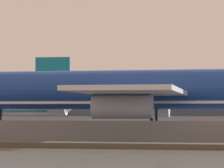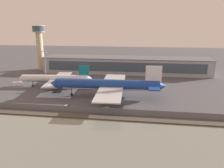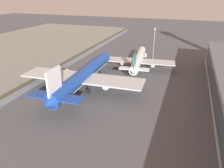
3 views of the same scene
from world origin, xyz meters
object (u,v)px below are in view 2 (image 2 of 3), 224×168
control_tower (40,43)px  apron_light_mast_apron_west (45,65)px  cargo_jet_blue (109,85)px  ops_van (18,84)px  baggage_tug (68,107)px  passenger_jet_white_teal (56,79)px

control_tower → apron_light_mast_apron_west: size_ratio=1.84×
cargo_jet_blue → control_tower: (-62.16, 59.65, 14.07)m
ops_van → cargo_jet_blue: bearing=-13.0°
baggage_tug → apron_light_mast_apron_west: (-26.18, 37.22, 10.05)m
passenger_jet_white_teal → apron_light_mast_apron_west: bearing=146.0°
cargo_jet_blue → passenger_jet_white_teal: 34.79m
cargo_jet_blue → passenger_jet_white_teal: bearing=155.9°
passenger_jet_white_teal → baggage_tug: 36.16m
cargo_jet_blue → passenger_jet_white_teal: size_ratio=1.33×
apron_light_mast_apron_west → baggage_tug: bearing=-54.9°
control_tower → cargo_jet_blue: bearing=-43.8°
control_tower → baggage_tug: bearing=-58.0°
ops_van → apron_light_mast_apron_west: 18.15m
cargo_jet_blue → passenger_jet_white_teal: cargo_jet_blue is taller
ops_van → passenger_jet_white_teal: bearing=4.8°
baggage_tug → control_tower: 92.61m
cargo_jet_blue → baggage_tug: size_ratio=15.52×
baggage_tug → apron_light_mast_apron_west: 46.60m
baggage_tug → ops_van: bearing=143.2°
ops_van → apron_light_mast_apron_west: apron_light_mast_apron_west is taller
cargo_jet_blue → apron_light_mast_apron_west: 45.32m
passenger_jet_white_teal → apron_light_mast_apron_west: size_ratio=2.17×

